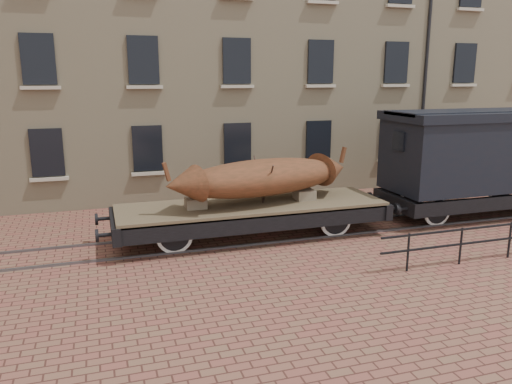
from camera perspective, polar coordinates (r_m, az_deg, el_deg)
name	(u,v)px	position (r m, az deg, el deg)	size (l,w,h in m)	color
ground	(250,237)	(15.38, -0.66, -5.21)	(90.00, 90.00, 0.00)	brown
warehouse_cream	(248,30)	(25.13, -0.87, 18.03)	(40.00, 10.19, 14.00)	beige
rail_track	(250,236)	(15.37, -0.66, -5.11)	(30.00, 1.52, 0.06)	#59595E
flatcar_wagon	(252,210)	(15.15, -0.47, -2.11)	(9.11, 2.47, 1.38)	brown
iron_boat	(263,177)	(15.03, 0.83, 1.70)	(6.24, 2.78, 1.51)	brown
goods_van	(476,151)	(18.88, 23.84, 4.36)	(7.19, 2.62, 3.72)	black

